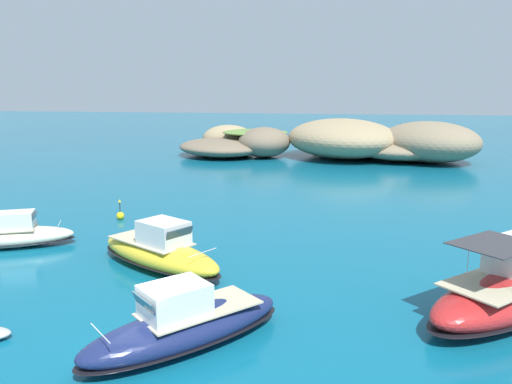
{
  "coord_description": "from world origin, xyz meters",
  "views": [
    {
      "loc": [
        7.17,
        -14.81,
        8.93
      ],
      "look_at": [
        -0.43,
        20.69,
        1.62
      ],
      "focal_mm": 34.71,
      "sensor_mm": 36.0,
      "label": 1
    }
  ],
  "objects_px": {
    "motorboat_yellow": "(160,252)",
    "islet_small": "(237,143)",
    "channel_buoy": "(120,215)",
    "motorboat_navy": "(185,324)",
    "islet_large": "(377,142)",
    "motorboat_cream": "(12,235)"
  },
  "relations": [
    {
      "from": "motorboat_yellow",
      "to": "islet_small",
      "type": "bearing_deg",
      "value": 99.28
    },
    {
      "from": "motorboat_yellow",
      "to": "channel_buoy",
      "type": "height_order",
      "value": "motorboat_yellow"
    },
    {
      "from": "channel_buoy",
      "to": "motorboat_yellow",
      "type": "bearing_deg",
      "value": -52.37
    },
    {
      "from": "islet_small",
      "to": "motorboat_navy",
      "type": "relative_size",
      "value": 2.49
    },
    {
      "from": "islet_large",
      "to": "motorboat_cream",
      "type": "distance_m",
      "value": 50.74
    },
    {
      "from": "motorboat_cream",
      "to": "channel_buoy",
      "type": "height_order",
      "value": "motorboat_cream"
    },
    {
      "from": "islet_large",
      "to": "islet_small",
      "type": "bearing_deg",
      "value": -178.35
    },
    {
      "from": "motorboat_cream",
      "to": "channel_buoy",
      "type": "xyz_separation_m",
      "value": [
        3.2,
        7.2,
        -0.36
      ]
    },
    {
      "from": "motorboat_navy",
      "to": "channel_buoy",
      "type": "xyz_separation_m",
      "value": [
        -10.76,
        16.05,
        -0.46
      ]
    },
    {
      "from": "islet_small",
      "to": "channel_buoy",
      "type": "height_order",
      "value": "islet_small"
    },
    {
      "from": "islet_small",
      "to": "motorboat_yellow",
      "type": "relative_size",
      "value": 2.18
    },
    {
      "from": "islet_large",
      "to": "channel_buoy",
      "type": "bearing_deg",
      "value": -115.95
    },
    {
      "from": "motorboat_yellow",
      "to": "islet_large",
      "type": "bearing_deg",
      "value": 75.65
    },
    {
      "from": "islet_large",
      "to": "motorboat_yellow",
      "type": "height_order",
      "value": "islet_large"
    },
    {
      "from": "islet_large",
      "to": "motorboat_navy",
      "type": "distance_m",
      "value": 55.17
    },
    {
      "from": "channel_buoy",
      "to": "motorboat_navy",
      "type": "bearing_deg",
      "value": -56.16
    },
    {
      "from": "islet_large",
      "to": "motorboat_yellow",
      "type": "xyz_separation_m",
      "value": [
        -12.07,
        -47.18,
        -1.43
      ]
    },
    {
      "from": "islet_small",
      "to": "motorboat_yellow",
      "type": "distance_m",
      "value": 47.25
    },
    {
      "from": "channel_buoy",
      "to": "islet_large",
      "type": "bearing_deg",
      "value": 64.05
    },
    {
      "from": "motorboat_cream",
      "to": "channel_buoy",
      "type": "relative_size",
      "value": 4.92
    },
    {
      "from": "islet_small",
      "to": "motorboat_cream",
      "type": "distance_m",
      "value": 45.23
    },
    {
      "from": "islet_large",
      "to": "islet_small",
      "type": "distance_m",
      "value": 19.7
    }
  ]
}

